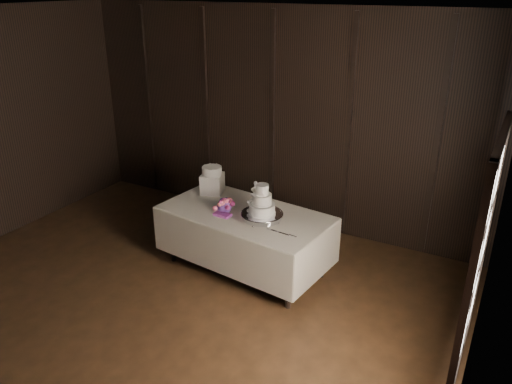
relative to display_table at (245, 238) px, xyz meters
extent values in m
cube|color=black|center=(-0.38, -2.04, -0.44)|extent=(6.04, 7.04, 0.04)
cube|color=black|center=(-0.38, -2.04, 2.60)|extent=(6.04, 7.04, 0.04)
cube|color=black|center=(-0.38, 1.48, 1.08)|extent=(6.04, 0.04, 3.04)
cube|color=black|center=(2.64, -2.04, 1.08)|extent=(0.04, 7.04, 3.04)
cube|color=black|center=(2.59, -1.54, 1.28)|extent=(0.06, 1.16, 1.56)
cube|color=beige|center=(0.00, 0.00, 0.34)|extent=(2.08, 1.25, 0.01)
cube|color=white|center=(0.00, 0.00, -0.06)|extent=(1.92, 1.11, 0.71)
cylinder|color=silver|center=(0.28, -0.09, 0.39)|extent=(0.58, 0.58, 0.09)
cylinder|color=white|center=(0.28, -0.09, 0.49)|extent=(0.29, 0.29, 0.12)
cylinder|color=white|center=(0.28, -0.09, 0.61)|extent=(0.21, 0.21, 0.12)
cylinder|color=white|center=(0.28, -0.09, 0.72)|extent=(0.15, 0.15, 0.12)
cube|color=white|center=(-0.66, 0.32, 0.47)|extent=(0.32, 0.32, 0.25)
cylinder|color=white|center=(-0.66, 0.32, 0.64)|extent=(0.32, 0.32, 0.10)
cube|color=silver|center=(0.57, -0.27, 0.35)|extent=(0.37, 0.06, 0.01)
camera|label=1|loc=(2.67, -4.56, 2.84)|focal=35.00mm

